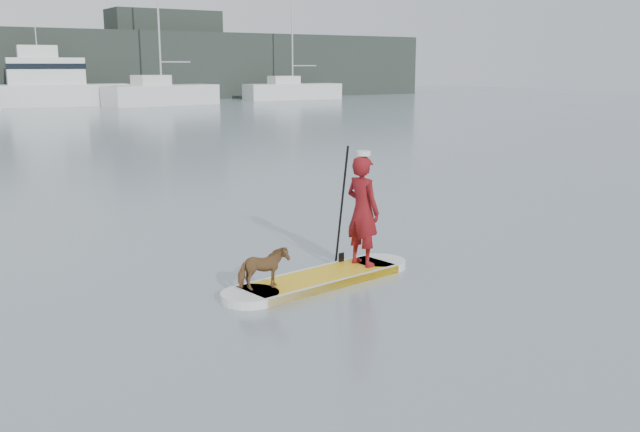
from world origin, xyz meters
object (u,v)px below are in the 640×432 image
paddler (363,211)px  sailboat_f (292,90)px  paddleboard (320,279)px  dog (263,269)px  motor_yacht_a (54,84)px  sailboat_e (161,93)px

paddler → sailboat_f: size_ratio=0.13×
paddleboard → dog: 1.08m
paddleboard → motor_yacht_a: 49.48m
paddler → dog: paddler is taller
paddleboard → motor_yacht_a: (7.67, 48.86, 1.62)m
sailboat_f → dog: bearing=-116.5°
dog → motor_yacht_a: (8.69, 48.99, 1.27)m
dog → sailboat_f: 56.34m
motor_yacht_a → sailboat_e: bearing=-16.0°
paddler → motor_yacht_a: 49.22m
sailboat_e → paddleboard: bearing=-116.8°
sailboat_f → motor_yacht_a: bearing=-177.6°
sailboat_f → motor_yacht_a: size_ratio=1.28×
sailboat_e → sailboat_f: sailboat_f is taller
paddler → sailboat_e: (14.06, 45.52, -0.04)m
dog → sailboat_f: (29.26, 48.15, 0.48)m
paddler → sailboat_e: bearing=-26.8°
paddleboard → motor_yacht_a: motor_yacht_a is taller
sailboat_e → sailboat_f: (13.34, 2.38, -0.03)m
paddleboard → sailboat_f: (28.25, 48.01, 0.83)m
sailboat_f → motor_yacht_a: sailboat_f is taller
paddleboard → dog: bearing=180.0°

